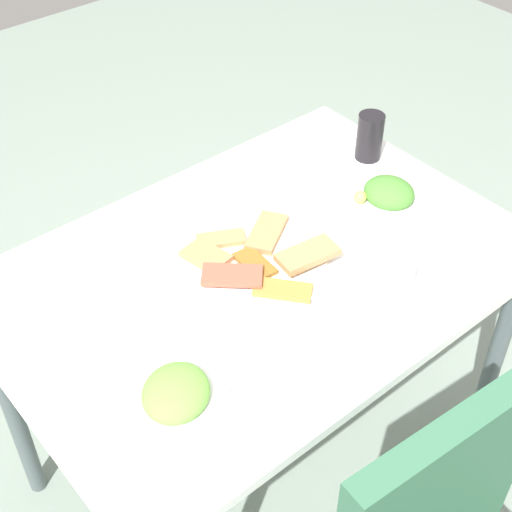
# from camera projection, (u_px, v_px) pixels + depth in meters

# --- Properties ---
(ground_plane) EXTENTS (6.00, 6.00, 0.00)m
(ground_plane) POSITION_uv_depth(u_px,v_px,m) (259.00, 463.00, 2.11)
(ground_plane) COLOR gray
(dining_table) EXTENTS (1.13, 0.78, 0.75)m
(dining_table) POSITION_uv_depth(u_px,v_px,m) (259.00, 296.00, 1.67)
(dining_table) COLOR white
(dining_table) RESTS_ON ground_plane
(pide_platter) EXTENTS (0.33, 0.34, 0.05)m
(pide_platter) POSITION_uv_depth(u_px,v_px,m) (253.00, 261.00, 1.61)
(pide_platter) COLOR white
(pide_platter) RESTS_ON dining_table
(salad_plate_greens) EXTENTS (0.19, 0.19, 0.07)m
(salad_plate_greens) POSITION_uv_depth(u_px,v_px,m) (388.00, 195.00, 1.77)
(salad_plate_greens) COLOR white
(salad_plate_greens) RESTS_ON dining_table
(salad_plate_rice) EXTENTS (0.19, 0.19, 0.05)m
(salad_plate_rice) POSITION_uv_depth(u_px,v_px,m) (176.00, 395.00, 1.34)
(salad_plate_rice) COLOR white
(salad_plate_rice) RESTS_ON dining_table
(soda_can) EXTENTS (0.09, 0.09, 0.12)m
(soda_can) POSITION_uv_depth(u_px,v_px,m) (370.00, 137.00, 1.88)
(soda_can) COLOR black
(soda_can) RESTS_ON dining_table
(drinking_glass) EXTENTS (0.07, 0.07, 0.09)m
(drinking_glass) POSITION_uv_depth(u_px,v_px,m) (398.00, 275.00, 1.53)
(drinking_glass) COLOR silver
(drinking_glass) RESTS_ON dining_table
(paper_napkin) EXTENTS (0.18, 0.18, 0.00)m
(paper_napkin) POSITION_uv_depth(u_px,v_px,m) (154.00, 220.00, 1.73)
(paper_napkin) COLOR white
(paper_napkin) RESTS_ON dining_table
(fork) EXTENTS (0.18, 0.08, 0.00)m
(fork) POSITION_uv_depth(u_px,v_px,m) (150.00, 215.00, 1.74)
(fork) COLOR silver
(fork) RESTS_ON paper_napkin
(spoon) EXTENTS (0.18, 0.07, 0.00)m
(spoon) POSITION_uv_depth(u_px,v_px,m) (158.00, 223.00, 1.72)
(spoon) COLOR silver
(spoon) RESTS_ON paper_napkin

